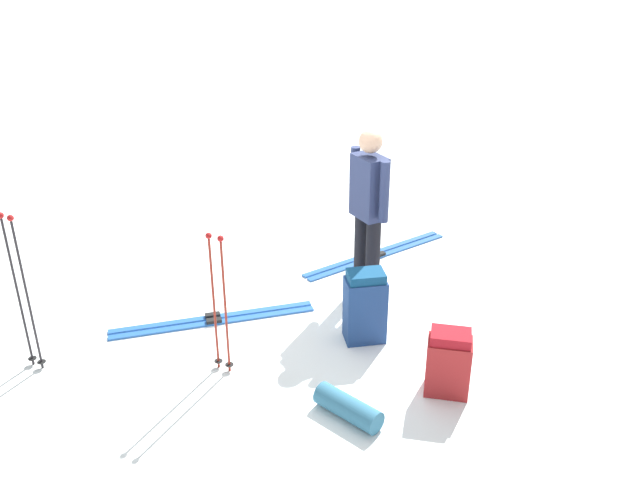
# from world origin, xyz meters

# --- Properties ---
(ground_plane) EXTENTS (80.00, 80.00, 0.00)m
(ground_plane) POSITION_xyz_m (0.00, 0.00, 0.00)
(ground_plane) COLOR white
(skier_standing) EXTENTS (0.55, 0.30, 1.70)m
(skier_standing) POSITION_xyz_m (0.19, 0.46, 0.95)
(skier_standing) COLOR black
(skier_standing) RESTS_ON ground_plane
(ski_pair_near) EXTENTS (1.10, 1.73, 0.05)m
(ski_pair_near) POSITION_xyz_m (-0.51, -0.91, 0.01)
(ski_pair_near) COLOR #265BA8
(ski_pair_near) RESTS_ON ground_plane
(ski_pair_far) EXTENTS (0.52, 1.90, 0.05)m
(ski_pair_far) POSITION_xyz_m (-0.29, 1.20, 0.01)
(ski_pair_far) COLOR #2558A2
(ski_pair_far) RESTS_ON ground_plane
(backpack_large_dark) EXTENTS (0.40, 0.43, 0.68)m
(backpack_large_dark) POSITION_xyz_m (0.69, -0.15, 0.33)
(backpack_large_dark) COLOR navy
(backpack_large_dark) RESTS_ON ground_plane
(backpack_bright) EXTENTS (0.42, 0.39, 0.55)m
(backpack_bright) POSITION_xyz_m (1.64, -0.25, 0.27)
(backpack_bright) COLOR maroon
(backpack_bright) RESTS_ON ground_plane
(ski_poles_planted_near) EXTENTS (0.17, 0.10, 1.39)m
(ski_poles_planted_near) POSITION_xyz_m (-1.01, -2.37, 0.77)
(ski_poles_planted_near) COLOR black
(ski_poles_planted_near) RESTS_ON ground_plane
(ski_poles_planted_far) EXTENTS (0.18, 0.10, 1.24)m
(ski_poles_planted_far) POSITION_xyz_m (0.15, -1.30, 0.69)
(ski_poles_planted_far) COLOR maroon
(ski_poles_planted_far) RESTS_ON ground_plane
(sleeping_mat_rolled) EXTENTS (0.56, 0.20, 0.18)m
(sleeping_mat_rolled) POSITION_xyz_m (1.29, -1.03, 0.09)
(sleeping_mat_rolled) COLOR teal
(sleeping_mat_rolled) RESTS_ON ground_plane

